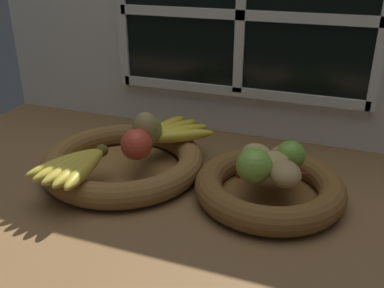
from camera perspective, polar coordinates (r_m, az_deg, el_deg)
name	(u,v)px	position (r cm, az deg, el deg)	size (l,w,h in cm)	color
ground_plane	(201,188)	(93.23, 1.23, -5.82)	(140.00, 90.00, 3.00)	brown
back_wall	(242,27)	(110.61, 6.66, 15.09)	(140.00, 4.60, 55.00)	silver
fruit_bowl_left	(123,162)	(96.50, -9.06, -2.34)	(35.37, 35.37, 5.38)	brown
fruit_bowl_right	(269,188)	(86.67, 10.14, -5.68)	(29.46, 29.46, 5.38)	brown
apple_green_back	(147,130)	(96.14, -5.96, 1.85)	(6.81, 6.81, 6.81)	#7AA338
apple_red_right	(136,144)	(89.56, -7.35, -0.06)	(6.52, 6.52, 6.52)	#CC422D
pear_brown	(146,130)	(94.18, -6.11, 1.81)	(5.91, 5.86, 8.19)	olive
banana_bunch_front	(75,165)	(87.17, -15.12, -2.75)	(12.57, 17.88, 2.98)	gold
banana_bunch_back	(171,132)	(99.96, -2.76, 1.61)	(15.78, 17.70, 2.80)	yellow
potato_large	(271,164)	(84.21, 10.40, -2.59)	(7.46, 5.96, 4.76)	tan
potato_small	(285,174)	(81.09, 12.14, -3.90)	(7.30, 5.91, 4.65)	#A38451
potato_oblong	(256,155)	(87.20, 8.47, -1.50)	(6.54, 5.63, 4.67)	tan
potato_back	(285,156)	(87.81, 12.18, -1.59)	(6.41, 4.96, 4.74)	#A38451
lime_near	(254,166)	(80.82, 8.18, -2.83)	(6.76, 6.76, 6.76)	#7AAD3D
lime_far	(290,155)	(86.99, 12.80, -1.47)	(5.92, 5.92, 5.92)	#6B9E33
chili_pepper	(275,173)	(83.65, 10.94, -3.76)	(2.34, 2.34, 14.56)	red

